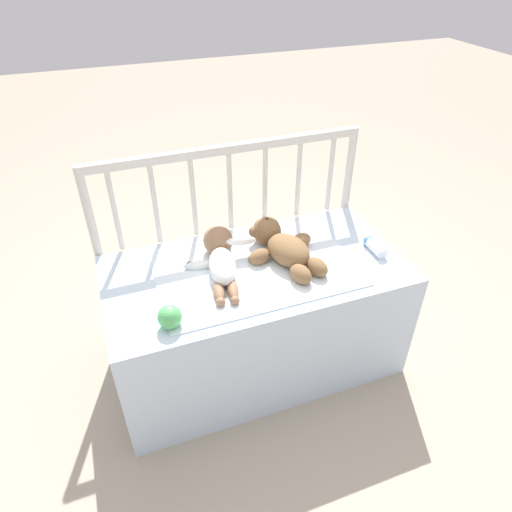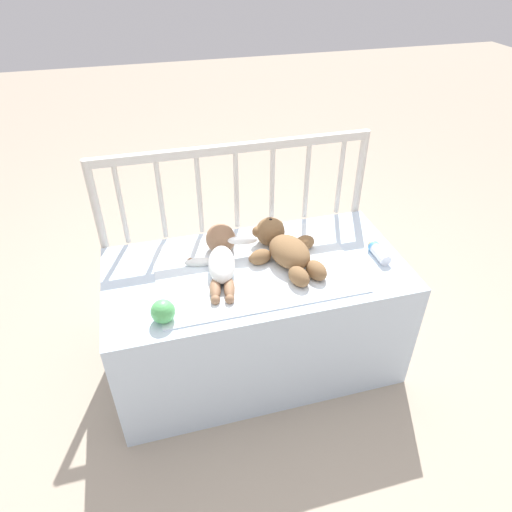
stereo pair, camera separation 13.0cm
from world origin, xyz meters
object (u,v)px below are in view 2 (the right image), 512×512
(baby_bottle, at_px, (378,252))
(toy_ball, at_px, (163,311))
(teddy_bear, at_px, (285,247))
(baby, at_px, (221,255))

(baby_bottle, xyz_separation_m, toy_ball, (-0.91, -0.15, 0.02))
(teddy_bear, relative_size, baby, 1.00)
(teddy_bear, bearing_deg, toy_ball, -154.92)
(teddy_bear, distance_m, toy_ball, 0.58)
(baby, bearing_deg, teddy_bear, -3.95)
(baby, distance_m, baby_bottle, 0.66)
(baby, relative_size, toy_ball, 4.83)
(baby, distance_m, toy_ball, 0.37)
(baby, xyz_separation_m, baby_bottle, (0.65, -0.11, -0.03))
(baby_bottle, bearing_deg, baby, 170.24)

